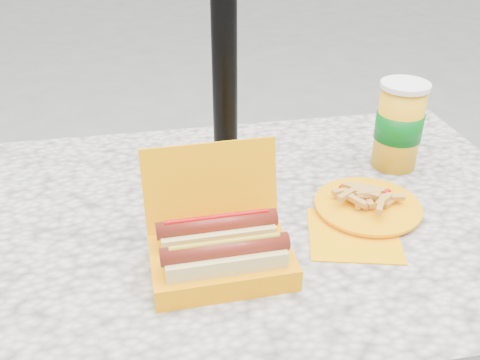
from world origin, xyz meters
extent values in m
cube|color=beige|center=(0.00, 0.00, 0.72)|extent=(1.20, 0.80, 0.05)
cylinder|color=black|center=(-0.50, 0.30, 0.35)|extent=(0.07, 0.07, 0.70)
cylinder|color=black|center=(0.50, 0.30, 0.35)|extent=(0.07, 0.07, 0.70)
cylinder|color=black|center=(0.00, 0.16, 1.10)|extent=(0.05, 0.05, 2.20)
cube|color=#FF9C00|center=(-0.06, -0.16, 0.77)|extent=(0.23, 0.15, 0.04)
cube|color=#FF9C00|center=(-0.06, -0.07, 0.86)|extent=(0.23, 0.05, 0.14)
cube|color=tan|center=(-0.06, -0.20, 0.79)|extent=(0.19, 0.06, 0.05)
cylinder|color=maroon|center=(-0.06, -0.20, 0.82)|extent=(0.20, 0.03, 0.03)
cylinder|color=gold|center=(-0.06, -0.20, 0.83)|extent=(0.17, 0.01, 0.01)
cube|color=tan|center=(-0.06, -0.13, 0.79)|extent=(0.19, 0.06, 0.05)
cylinder|color=maroon|center=(-0.06, -0.13, 0.82)|extent=(0.20, 0.03, 0.03)
cylinder|color=#AD0406|center=(-0.06, -0.13, 0.83)|extent=(0.17, 0.01, 0.01)
cube|color=#F7A200|center=(0.19, -0.11, 0.75)|extent=(0.19, 0.19, 0.00)
cylinder|color=#FF9C00|center=(0.24, -0.04, 0.76)|extent=(0.19, 0.19, 0.01)
cylinder|color=#FF9C00|center=(0.24, -0.04, 0.76)|extent=(0.20, 0.20, 0.01)
cube|color=gold|center=(0.24, -0.02, 0.78)|extent=(0.04, 0.04, 0.01)
cube|color=gold|center=(0.21, -0.04, 0.78)|extent=(0.03, 0.05, 0.01)
cube|color=gold|center=(0.24, -0.03, 0.78)|extent=(0.05, 0.01, 0.01)
cube|color=gold|center=(0.24, -0.04, 0.77)|extent=(0.04, 0.04, 0.01)
cube|color=gold|center=(0.29, -0.05, 0.77)|extent=(0.05, 0.04, 0.01)
cube|color=gold|center=(0.25, -0.02, 0.79)|extent=(0.05, 0.02, 0.01)
cube|color=gold|center=(0.24, -0.04, 0.77)|extent=(0.02, 0.05, 0.01)
cube|color=gold|center=(0.26, -0.06, 0.78)|extent=(0.05, 0.04, 0.01)
cube|color=gold|center=(0.25, -0.08, 0.79)|extent=(0.04, 0.05, 0.01)
cube|color=gold|center=(0.29, -0.05, 0.78)|extent=(0.05, 0.02, 0.01)
cube|color=gold|center=(0.24, -0.03, 0.79)|extent=(0.05, 0.04, 0.01)
cube|color=gold|center=(0.22, -0.01, 0.78)|extent=(0.04, 0.04, 0.01)
cube|color=gold|center=(0.21, -0.01, 0.78)|extent=(0.05, 0.02, 0.01)
cube|color=gold|center=(0.24, -0.02, 0.78)|extent=(0.05, 0.03, 0.01)
cube|color=gold|center=(0.24, -0.04, 0.78)|extent=(0.05, 0.02, 0.01)
cube|color=gold|center=(0.20, -0.03, 0.78)|extent=(0.05, 0.03, 0.01)
cube|color=gold|center=(0.22, -0.03, 0.77)|extent=(0.03, 0.05, 0.01)
cube|color=gold|center=(0.25, 0.00, 0.78)|extent=(0.05, 0.04, 0.01)
cube|color=gold|center=(0.22, -0.02, 0.78)|extent=(0.05, 0.02, 0.01)
ellipsoid|color=#AD0406|center=(0.22, 0.01, 0.77)|extent=(0.04, 0.04, 0.01)
cube|color=red|center=(0.25, -0.03, 0.78)|extent=(0.08, 0.04, 0.00)
cylinder|color=#F4A914|center=(0.37, 0.12, 0.84)|extent=(0.10, 0.10, 0.18)
cylinder|color=#025C13|center=(0.37, 0.12, 0.85)|extent=(0.10, 0.10, 0.06)
cylinder|color=white|center=(0.37, 0.12, 0.94)|extent=(0.10, 0.10, 0.01)
camera|label=1|loc=(-0.16, -0.83, 1.32)|focal=40.00mm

